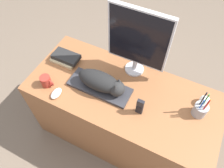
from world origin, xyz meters
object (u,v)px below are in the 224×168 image
pen_cup (200,109)px  phone (140,107)px  book_stack (65,58)px  keyboard (100,87)px  computer_mouse (56,93)px  baseball (205,100)px  cat (103,82)px  coffee_mug (46,81)px  monitor (138,40)px

pen_cup → phone: (-0.36, -0.17, 0.02)m
phone → book_stack: bearing=166.4°
keyboard → book_stack: size_ratio=2.10×
computer_mouse → baseball: baseball is taller
cat → computer_mouse: (-0.28, -0.19, -0.07)m
cat → baseball: (0.68, 0.21, -0.05)m
coffee_mug → pen_cup: 1.09m
cat → pen_cup: pen_cup is taller
pen_cup → computer_mouse: bearing=-162.2°
keyboard → phone: size_ratio=3.36×
coffee_mug → baseball: (1.07, 0.36, -0.01)m
computer_mouse → phone: 0.60m
keyboard → phone: 0.34m
keyboard → cat: cat is taller
pen_cup → coffee_mug: bearing=-166.2°
computer_mouse → pen_cup: 0.99m
keyboard → coffee_mug: coffee_mug is taller
keyboard → computer_mouse: 0.31m
cat → keyboard: bearing=180.0°
baseball → book_stack: bearing=-175.1°
keyboard → coffee_mug: size_ratio=4.41×
cat → monitor: 0.37m
keyboard → coffee_mug: 0.39m
book_stack → cat: bearing=-16.1°
monitor → pen_cup: size_ratio=2.39×
coffee_mug → phone: bearing=7.5°
monitor → book_stack: 0.62m
cat → book_stack: bearing=163.9°
phone → computer_mouse: bearing=-167.0°
baseball → book_stack: (-1.08, -0.09, -0.01)m
phone → book_stack: (-0.70, 0.17, -0.04)m
cat → pen_cup: bearing=9.7°
keyboard → cat: (0.03, 0.00, 0.08)m
cat → monitor: bearing=64.7°
keyboard → baseball: baseball is taller
keyboard → phone: (0.33, -0.05, 0.06)m
computer_mouse → pen_cup: bearing=17.8°
monitor → phone: size_ratio=3.96×
cat → phone: cat is taller
coffee_mug → book_stack: bearing=92.4°
baseball → keyboard: bearing=-163.5°
cat → coffee_mug: 0.42m
coffee_mug → phone: 0.70m
coffee_mug → pen_cup: pen_cup is taller
keyboard → computer_mouse: size_ratio=4.61×
monitor → baseball: size_ratio=7.55×
computer_mouse → coffee_mug: (-0.11, 0.04, 0.03)m
keyboard → computer_mouse: (-0.25, -0.19, 0.00)m
monitor → coffee_mug: size_ratio=5.20×
book_stack → pen_cup: bearing=-0.1°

